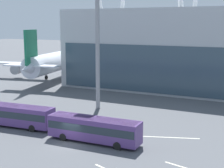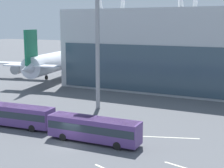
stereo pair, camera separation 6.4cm
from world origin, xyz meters
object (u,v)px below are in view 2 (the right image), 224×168
(shuttle_bus_1, at_px, (15,114))
(shuttle_bus_2, at_px, (94,128))
(airliner_at_gate_near, at_px, (58,61))
(floodlight_mast, at_px, (97,11))

(shuttle_bus_1, bearing_deg, shuttle_bus_2, -7.68)
(airliner_at_gate_near, relative_size, floodlight_mast, 1.45)
(floodlight_mast, bearing_deg, shuttle_bus_1, -110.08)
(airliner_at_gate_near, height_order, shuttle_bus_2, airliner_at_gate_near)
(airliner_at_gate_near, bearing_deg, shuttle_bus_2, -151.45)
(shuttle_bus_1, distance_m, floodlight_mast, 22.09)
(shuttle_bus_2, bearing_deg, shuttle_bus_1, 175.27)
(airliner_at_gate_near, height_order, floodlight_mast, floodlight_mast)
(airliner_at_gate_near, distance_m, shuttle_bus_2, 51.04)
(shuttle_bus_2, height_order, floodlight_mast, floodlight_mast)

